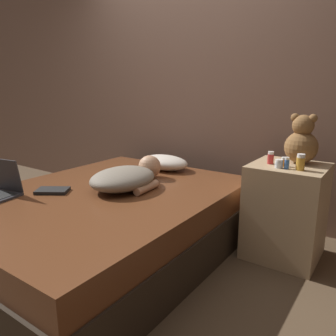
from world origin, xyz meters
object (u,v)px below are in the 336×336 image
at_px(bottle_amber, 301,162).
at_px(bottle_blue, 287,163).
at_px(pillow, 164,162).
at_px(bottle_red, 271,158).
at_px(bottle_clear, 279,164).
at_px(book, 53,191).
at_px(person_lying, 128,177).
at_px(bottle_orange, 284,162).
at_px(teddy_bear, 302,142).

bearing_deg(bottle_amber, bottle_blue, -171.16).
bearing_deg(bottle_blue, pillow, 170.73).
xyz_separation_m(bottle_red, bottle_clear, (0.09, -0.09, -0.02)).
bearing_deg(book, bottle_amber, 29.57).
distance_m(person_lying, bottle_blue, 1.15).
distance_m(bottle_clear, bottle_orange, 0.07).
bearing_deg(bottle_orange, bottle_red, 167.56).
relative_size(person_lying, bottle_orange, 11.66).
relative_size(person_lying, bottle_red, 8.33).
xyz_separation_m(bottle_amber, bottle_clear, (-0.13, -0.02, -0.02)).
relative_size(teddy_bear, bottle_clear, 6.02).
relative_size(bottle_amber, book, 0.41).
height_order(person_lying, teddy_bear, teddy_bear).
bearing_deg(teddy_bear, bottle_blue, -97.14).
bearing_deg(bottle_clear, bottle_red, 133.75).
height_order(pillow, bottle_clear, bottle_clear).
bearing_deg(bottle_orange, bottle_amber, -22.54).
xyz_separation_m(pillow, bottle_amber, (1.23, -0.17, 0.19)).
bearing_deg(teddy_bear, person_lying, -148.95).
bearing_deg(person_lying, bottle_amber, 16.29).
bearing_deg(bottle_blue, bottle_amber, 8.84).
distance_m(person_lying, bottle_amber, 1.23).
bearing_deg(bottle_clear, book, -148.60).
bearing_deg(bottle_clear, bottle_orange, 80.14).
bearing_deg(bottle_red, person_lying, -151.11).
relative_size(pillow, bottle_orange, 7.41).
height_order(pillow, bottle_orange, bottle_orange).
bearing_deg(teddy_bear, pillow, -177.83).
bearing_deg(bottle_blue, bottle_red, 148.04).
bearing_deg(teddy_bear, bottle_amber, -75.95).
relative_size(bottle_clear, bottle_orange, 0.92).
bearing_deg(book, teddy_bear, 36.54).
distance_m(teddy_bear, bottle_amber, 0.25).
distance_m(bottle_red, bottle_orange, 0.10).
distance_m(bottle_amber, bottle_blue, 0.09).
distance_m(bottle_orange, bottle_blue, 0.08).
relative_size(pillow, teddy_bear, 1.34).
xyz_separation_m(pillow, teddy_bear, (1.18, 0.04, 0.29)).
xyz_separation_m(person_lying, teddy_bear, (1.08, 0.65, 0.28)).
bearing_deg(person_lying, bottle_blue, 17.18).
height_order(bottle_amber, bottle_blue, bottle_amber).
bearing_deg(bottle_amber, pillow, 171.94).
relative_size(bottle_amber, bottle_blue, 1.36).
bearing_deg(bottle_blue, bottle_orange, 121.29).
relative_size(person_lying, book, 2.83).
bearing_deg(bottle_orange, teddy_bear, 67.99).
height_order(bottle_red, bottle_blue, bottle_red).
bearing_deg(book, bottle_clear, 31.40).
distance_m(bottle_red, bottle_clear, 0.13).
relative_size(pillow, bottle_amber, 4.38).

